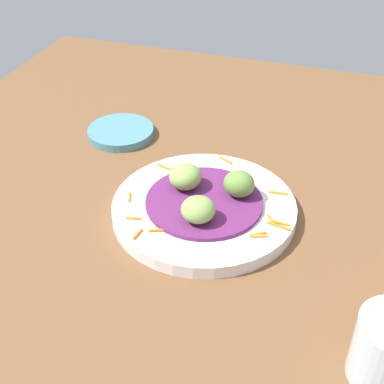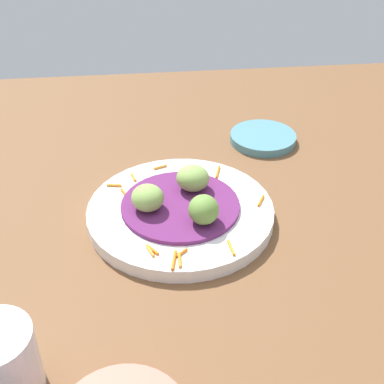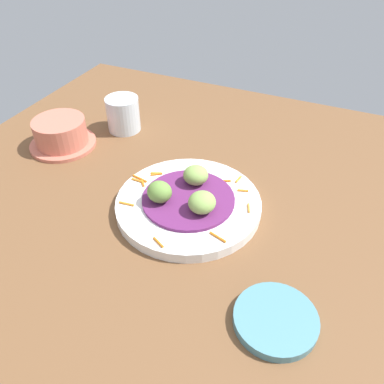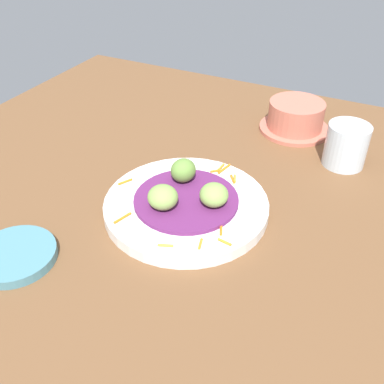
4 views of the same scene
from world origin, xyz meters
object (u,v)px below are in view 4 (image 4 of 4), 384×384
at_px(guac_scoop_right, 163,197).
at_px(water_glass, 346,145).
at_px(main_plate, 187,204).
at_px(terracotta_bowl, 296,117).
at_px(side_plate_small, 15,255).
at_px(guac_scoop_center, 185,171).
at_px(guac_scoop_left, 214,195).

distance_m(guac_scoop_right, water_glass, 0.37).
xyz_separation_m(guac_scoop_right, water_glass, (-0.29, 0.22, -0.00)).
bearing_deg(main_plate, terracotta_bowl, 166.88).
distance_m(side_plate_small, terracotta_bowl, 0.61).
bearing_deg(guac_scoop_center, water_glass, 134.03).
bearing_deg(water_glass, side_plate_small, -38.18).
height_order(guac_scoop_left, side_plate_small, guac_scoop_left).
xyz_separation_m(guac_scoop_center, guac_scoop_right, (0.08, 0.00, -0.00)).
xyz_separation_m(guac_scoop_center, terracotta_bowl, (-0.30, 0.10, -0.02)).
xyz_separation_m(main_plate, guac_scoop_center, (-0.04, -0.02, 0.04)).
bearing_deg(water_glass, main_plate, -38.04).
bearing_deg(guac_scoop_center, main_plate, 31.39).
distance_m(terracotta_bowl, water_glass, 0.15).
relative_size(guac_scoop_right, water_glass, 0.60).
distance_m(side_plate_small, water_glass, 0.59).
distance_m(guac_scoop_center, water_glass, 0.31).
height_order(side_plate_small, water_glass, water_glass).
relative_size(guac_scoop_left, terracotta_bowl, 0.32).
height_order(guac_scoop_right, terracotta_bowl, terracotta_bowl).
bearing_deg(main_plate, guac_scoop_center, -148.61).
bearing_deg(side_plate_small, main_plate, 141.66).
distance_m(guac_scoop_left, side_plate_small, 0.30).
height_order(guac_scoop_right, water_glass, water_glass).
bearing_deg(guac_scoop_right, guac_scoop_left, 121.39).
relative_size(terracotta_bowl, water_glass, 1.83).
bearing_deg(side_plate_small, guac_scoop_center, 150.17).
xyz_separation_m(guac_scoop_left, water_glass, (-0.25, 0.15, -0.00)).
distance_m(guac_scoop_center, terracotta_bowl, 0.32).
height_order(main_plate, terracotta_bowl, terracotta_bowl).
relative_size(main_plate, guac_scoop_center, 5.88).
bearing_deg(terracotta_bowl, guac_scoop_center, -18.82).
height_order(guac_scoop_left, guac_scoop_center, guac_scoop_center).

